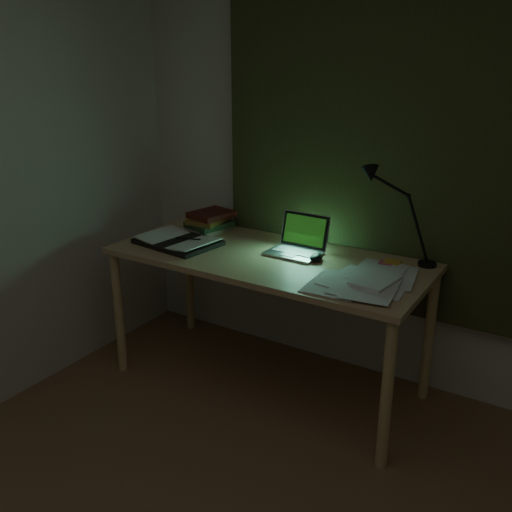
{
  "coord_description": "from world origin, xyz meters",
  "views": [
    {
      "loc": [
        0.86,
        -0.95,
        1.81
      ],
      "look_at": [
        -0.62,
        1.42,
        0.82
      ],
      "focal_mm": 40.0,
      "sensor_mm": 36.0,
      "label": 1
    }
  ],
  "objects": [
    {
      "name": "sticky_yellow",
      "position": [
        -0.0,
        1.77,
        0.79
      ],
      "size": [
        0.08,
        0.08,
        0.02
      ],
      "primitive_type": "cube",
      "rotation": [
        0.0,
        0.0,
        0.07
      ],
      "color": "gold",
      "rests_on": "desk"
    },
    {
      "name": "desk_lamp",
      "position": [
        0.16,
        1.84,
        1.04
      ],
      "size": [
        0.37,
        0.3,
        0.51
      ],
      "primitive_type": null,
      "rotation": [
        0.0,
        0.0,
        0.13
      ],
      "color": "black",
      "rests_on": "desk"
    },
    {
      "name": "curtain",
      "position": [
        0.0,
        1.96,
        1.45
      ],
      "size": [
        2.2,
        0.06,
        2.0
      ],
      "primitive_type": "cube",
      "color": "#34381C",
      "rests_on": "wall_back"
    },
    {
      "name": "desk",
      "position": [
        -0.62,
        1.54,
        0.39
      ],
      "size": [
        1.72,
        0.75,
        0.78
      ],
      "primitive_type": null,
      "color": "tan",
      "rests_on": "floor"
    },
    {
      "name": "loose_papers",
      "position": [
        -0.03,
        1.48,
        0.8
      ],
      "size": [
        0.38,
        0.41,
        0.02
      ],
      "primitive_type": null,
      "rotation": [
        0.0,
        0.0,
        0.02
      ],
      "color": "silver",
      "rests_on": "desk"
    },
    {
      "name": "laptop",
      "position": [
        -0.51,
        1.64,
        0.89
      ],
      "size": [
        0.29,
        0.33,
        0.21
      ],
      "primitive_type": null,
      "rotation": [
        0.0,
        0.0,
        -0.03
      ],
      "color": "#B7B7BC",
      "rests_on": "desk"
    },
    {
      "name": "open_textbook",
      "position": [
        -1.16,
        1.45,
        0.8
      ],
      "size": [
        0.48,
        0.37,
        0.04
      ],
      "primitive_type": null,
      "rotation": [
        0.0,
        0.0,
        -0.12
      ],
      "color": "white",
      "rests_on": "desk"
    },
    {
      "name": "wall_back",
      "position": [
        0.0,
        2.0,
        1.25
      ],
      "size": [
        3.5,
        0.0,
        2.5
      ],
      "primitive_type": "cube",
      "color": "beige",
      "rests_on": "ground"
    },
    {
      "name": "mouse",
      "position": [
        -0.36,
        1.61,
        0.8
      ],
      "size": [
        0.08,
        0.11,
        0.04
      ],
      "primitive_type": "ellipsoid",
      "rotation": [
        0.0,
        0.0,
        0.14
      ],
      "color": "black",
      "rests_on": "desk"
    },
    {
      "name": "book_stack",
      "position": [
        -1.15,
        1.74,
        0.85
      ],
      "size": [
        0.22,
        0.26,
        0.13
      ],
      "primitive_type": null,
      "rotation": [
        0.0,
        0.0,
        -0.09
      ],
      "color": "white",
      "rests_on": "desk"
    },
    {
      "name": "sticky_pink",
      "position": [
        -0.03,
        1.74,
        0.79
      ],
      "size": [
        0.08,
        0.08,
        0.02
      ],
      "primitive_type": "cube",
      "rotation": [
        0.0,
        0.0,
        0.14
      ],
      "color": "#D2517A",
      "rests_on": "desk"
    }
  ]
}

